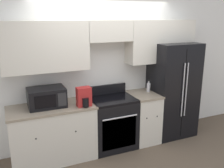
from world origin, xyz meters
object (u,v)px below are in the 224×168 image
microwave (47,97)px  bottle (148,87)px  oven_range (112,122)px  refrigerator (172,90)px

microwave → bottle: size_ratio=2.54×
oven_range → bottle: size_ratio=4.81×
oven_range → bottle: bearing=6.3°
refrigerator → bottle: size_ratio=8.09×
refrigerator → bottle: 0.50m
refrigerator → bottle: refrigerator is taller
bottle → refrigerator: bearing=-5.6°
oven_range → microwave: microwave is taller
refrigerator → bottle: bearing=174.4°
oven_range → refrigerator: 1.33m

